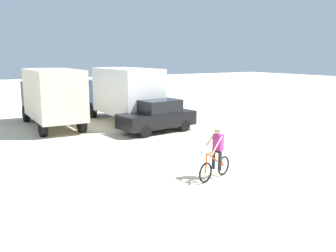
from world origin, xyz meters
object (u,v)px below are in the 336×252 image
box_truck_cream_rv (51,95)px  cyclist_orange_shirt (216,154)px  sedan_parked (157,116)px  box_truck_white_box (123,92)px

box_truck_cream_rv → cyclist_orange_shirt: bearing=-79.5°
box_truck_cream_rv → sedan_parked: bearing=-44.3°
sedan_parked → box_truck_cream_rv: bearing=135.7°
box_truck_cream_rv → sedan_parked: size_ratio=1.57×
box_truck_cream_rv → cyclist_orange_shirt: (2.24, -12.09, -1.03)m
sedan_parked → cyclist_orange_shirt: size_ratio=2.39×
sedan_parked → cyclist_orange_shirt: (-2.24, -7.71, -0.04)m
box_truck_cream_rv → cyclist_orange_shirt: box_truck_cream_rv is taller
box_truck_white_box → cyclist_orange_shirt: 11.58m
box_truck_white_box → cyclist_orange_shirt: size_ratio=3.71×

